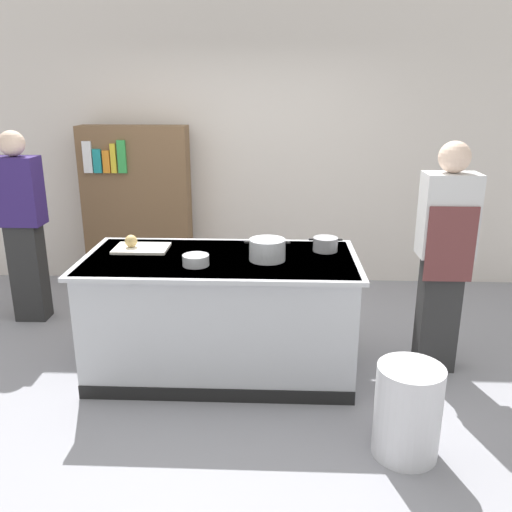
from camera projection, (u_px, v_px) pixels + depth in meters
name	position (u px, v px, depth m)	size (l,w,h in m)	color
ground_plane	(222.00, 369.00, 4.13)	(10.00, 10.00, 0.00)	gray
back_wall	(240.00, 143.00, 5.68)	(6.40, 0.12, 3.00)	silver
counter_island	(221.00, 313.00, 3.99)	(1.98, 0.98, 0.90)	#B7BABF
cutting_board	(142.00, 248.00, 4.04)	(0.40, 0.28, 0.02)	silver
onion	(131.00, 241.00, 4.02)	(0.09, 0.09, 0.09)	tan
stock_pot	(267.00, 250.00, 3.77)	(0.32, 0.26, 0.15)	#B7BABF
sauce_pan	(325.00, 244.00, 3.99)	(0.25, 0.18, 0.10)	#99999E
mixing_bowl	(196.00, 260.00, 3.67)	(0.18, 0.18, 0.08)	#B7BABF
trash_bin	(408.00, 411.00, 3.10)	(0.38, 0.38, 0.57)	silver
person_chef	(444.00, 254.00, 3.88)	(0.38, 0.25, 1.72)	#2B2B2B
person_guest	(22.00, 223.00, 4.77)	(0.38, 0.24, 1.72)	#292929
bookshelf	(138.00, 208.00, 5.63)	(1.10, 0.31, 1.70)	brown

